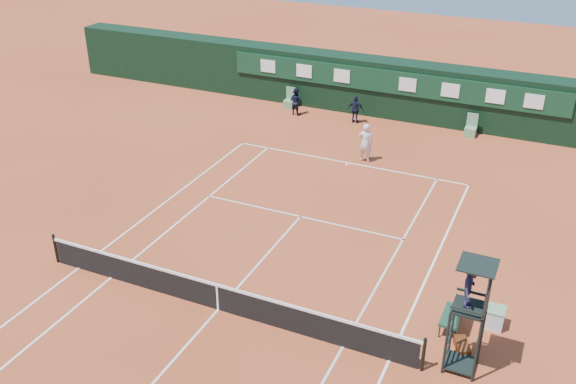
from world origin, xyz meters
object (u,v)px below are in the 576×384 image
object	(u,v)px
tennis_net	(218,296)
player_bench	(456,313)
umpire_chair	(471,295)
player	(365,143)
cooler	(494,317)

from	to	relation	value
tennis_net	player_bench	distance (m)	7.17
umpire_chair	player	distance (m)	13.71
umpire_chair	player	world-z (taller)	umpire_chair
tennis_net	cooler	distance (m)	8.35
umpire_chair	cooler	bearing A→B (deg)	75.43
player	player_bench	bearing A→B (deg)	113.41
tennis_net	player	bearing A→B (deg)	87.18
umpire_chair	player	xyz separation A→B (m)	(-6.70, 11.86, -1.54)
player	tennis_net	bearing A→B (deg)	79.37
umpire_chair	player_bench	size ratio (longest dim) A/B	2.85
umpire_chair	tennis_net	bearing A→B (deg)	-175.80
player_bench	umpire_chair	bearing A→B (deg)	-73.44
player	cooler	bearing A→B (deg)	119.14
tennis_net	cooler	xyz separation A→B (m)	(7.88, 2.73, -0.18)
umpire_chair	cooler	distance (m)	3.11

